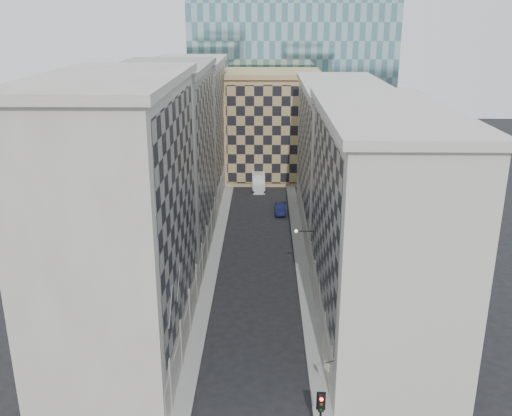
# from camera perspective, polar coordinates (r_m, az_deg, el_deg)

# --- Properties ---
(sidewalk_west) EXTENTS (1.50, 100.00, 0.15)m
(sidewalk_west) POSITION_cam_1_polar(r_m,az_deg,el_deg) (68.66, -4.27, -5.24)
(sidewalk_west) COLOR gray
(sidewalk_west) RESTS_ON ground
(sidewalk_east) EXTENTS (1.50, 100.00, 0.15)m
(sidewalk_east) POSITION_cam_1_polar(r_m,az_deg,el_deg) (68.53, 4.55, -5.30)
(sidewalk_east) COLOR gray
(sidewalk_east) RESTS_ON ground
(bldg_left_a) EXTENTS (10.80, 22.80, 23.70)m
(bldg_left_a) POSITION_cam_1_polar(r_m,az_deg,el_deg) (47.81, -13.34, -1.47)
(bldg_left_a) COLOR #A69F95
(bldg_left_a) RESTS_ON ground
(bldg_left_b) EXTENTS (10.80, 22.80, 22.70)m
(bldg_left_b) POSITION_cam_1_polar(r_m,az_deg,el_deg) (68.54, -8.98, 4.50)
(bldg_left_b) COLOR gray
(bldg_left_b) RESTS_ON ground
(bldg_left_c) EXTENTS (10.80, 22.80, 21.70)m
(bldg_left_c) POSITION_cam_1_polar(r_m,az_deg,el_deg) (89.88, -6.65, 7.66)
(bldg_left_c) COLOR #A69F95
(bldg_left_c) RESTS_ON ground
(bldg_right_a) EXTENTS (10.80, 26.80, 20.70)m
(bldg_right_a) POSITION_cam_1_polar(r_m,az_deg,el_deg) (51.60, 12.08, -1.64)
(bldg_right_a) COLOR #BBB4AB
(bldg_right_a) RESTS_ON ground
(bldg_right_b) EXTENTS (10.80, 28.80, 19.70)m
(bldg_right_b) POSITION_cam_1_polar(r_m,az_deg,el_deg) (77.27, 8.40, 5.01)
(bldg_right_b) COLOR #BBB4AB
(bldg_right_b) RESTS_ON ground
(tan_block) EXTENTS (16.80, 14.80, 18.80)m
(tan_block) POSITION_cam_1_polar(r_m,az_deg,el_deg) (102.05, 1.58, 8.30)
(tan_block) COLOR tan
(tan_block) RESTS_ON ground
(church_tower) EXTENTS (7.20, 7.20, 51.50)m
(church_tower) POSITION_cam_1_polar(r_m,az_deg,el_deg) (114.46, 0.53, 18.26)
(church_tower) COLOR #2E2A23
(church_tower) RESTS_ON ground
(flagpoles_left) EXTENTS (0.10, 6.33, 2.33)m
(flagpoles_left) POSITION_cam_1_polar(r_m,az_deg,el_deg) (43.84, -8.13, -8.50)
(flagpoles_left) COLOR gray
(flagpoles_left) RESTS_ON ground
(bracket_lamp) EXTENTS (1.98, 0.36, 0.36)m
(bracket_lamp) POSITION_cam_1_polar(r_m,az_deg,el_deg) (60.60, 4.21, -2.32)
(bracket_lamp) COLOR black
(bracket_lamp) RESTS_ON ground
(traffic_light) EXTENTS (0.61, 0.52, 4.81)m
(traffic_light) POSITION_cam_1_polar(r_m,az_deg,el_deg) (39.37, 6.49, -19.57)
(traffic_light) COLOR black
(traffic_light) RESTS_ON sidewalk_east
(box_truck) EXTENTS (2.30, 5.20, 2.81)m
(box_truck) POSITION_cam_1_polar(r_m,az_deg,el_deg) (95.67, 0.25, 2.54)
(box_truck) COLOR silver
(box_truck) RESTS_ON ground
(dark_car) EXTENTS (1.68, 4.69, 1.54)m
(dark_car) POSITION_cam_1_polar(r_m,az_deg,el_deg) (84.28, 2.46, -0.07)
(dark_car) COLOR #0F1437
(dark_car) RESTS_ON ground
(shop_sign) EXTENTS (0.71, 0.61, 0.72)m
(shop_sign) POSITION_cam_1_polar(r_m,az_deg,el_deg) (43.11, 7.10, -15.39)
(shop_sign) COLOR black
(shop_sign) RESTS_ON ground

